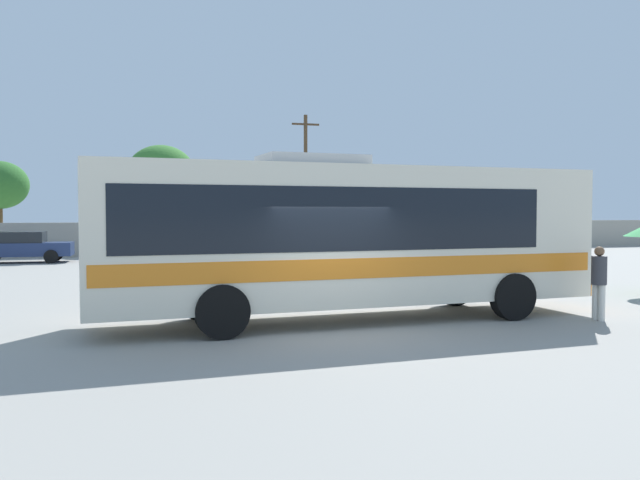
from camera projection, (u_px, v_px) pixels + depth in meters
ground_plane at (234, 283)px, 22.71m from camera, size 300.00×300.00×0.00m
perimeter_wall at (179, 238)px, 37.58m from camera, size 80.00×0.30×1.85m
coach_bus_cream_orange at (343, 233)px, 14.64m from camera, size 11.28×2.96×3.61m
attendant_by_bus_door at (599, 279)px, 14.68m from camera, size 0.41×0.41×1.64m
parked_car_second_dark_blue at (21, 246)px, 31.73m from camera, size 4.66×2.24×1.48m
utility_pole_near at (306, 180)px, 43.01m from camera, size 1.80×0.24×8.67m
roadside_tree_midleft at (161, 174)px, 40.84m from camera, size 4.14×4.14×6.52m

